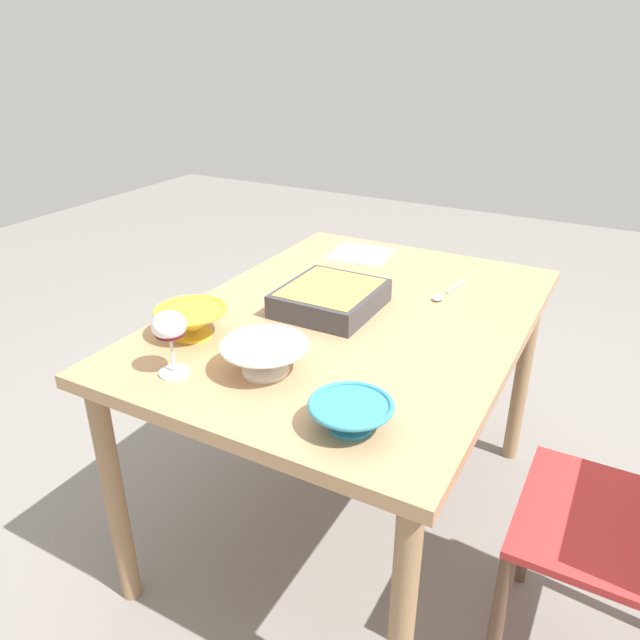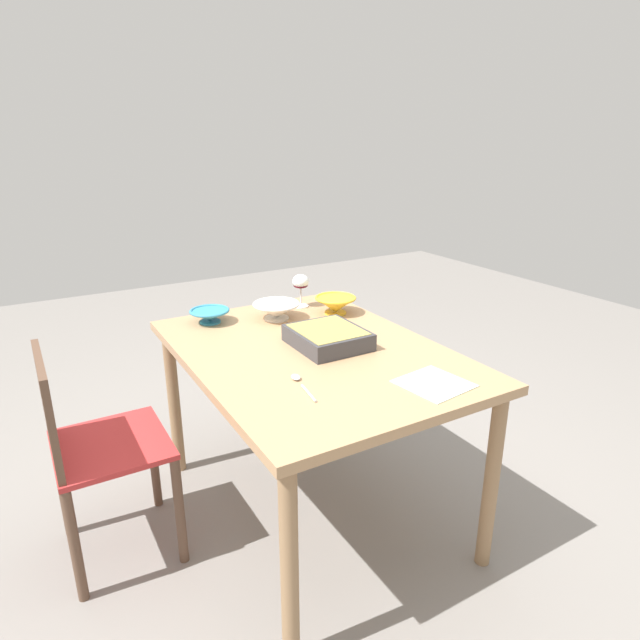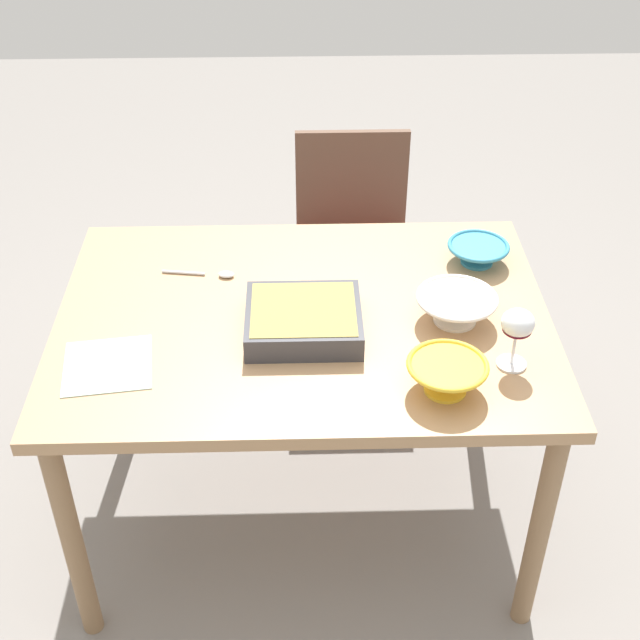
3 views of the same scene
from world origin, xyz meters
name	(u,v)px [view 2 (image 2 of 3)]	position (x,y,z in m)	size (l,w,h in m)	color
ground_plane	(313,509)	(0.00, 0.00, 0.00)	(8.00, 8.00, 0.00)	gray
dining_table	(312,368)	(0.00, 0.00, 0.67)	(1.28, 0.92, 0.74)	tan
chair	(90,446)	(0.18, 0.81, 0.47)	(0.42, 0.39, 0.84)	#B22D2D
wine_glass	(301,284)	(0.50, -0.22, 0.86)	(0.08, 0.08, 0.16)	white
casserole_dish	(328,337)	(0.00, -0.07, 0.78)	(0.29, 0.26, 0.07)	#38383D
mixing_bowl	(276,310)	(0.39, -0.04, 0.79)	(0.21, 0.21, 0.08)	white
small_bowl	(210,315)	(0.49, 0.23, 0.78)	(0.17, 0.17, 0.06)	teal
serving_bowl	(335,304)	(0.33, -0.31, 0.79)	(0.19, 0.19, 0.08)	yellow
serving_spoon	(299,382)	(-0.25, 0.19, 0.75)	(0.20, 0.05, 0.01)	silver
napkin	(434,384)	(-0.47, -0.20, 0.75)	(0.21, 0.21, 0.00)	#B2CCB7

